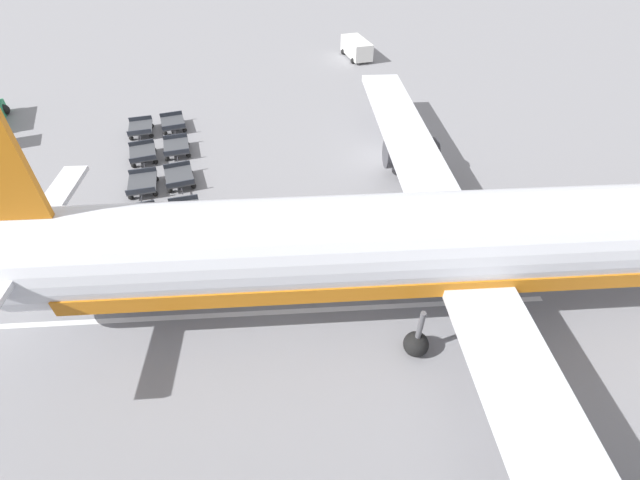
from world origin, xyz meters
TOP-DOWN VIEW (x-y plane):
  - ground_plane at (0.00, 0.00)m, footprint 500.00×500.00m
  - airplane at (13.60, 1.15)m, footprint 44.36×46.95m
  - service_van at (-22.01, 1.70)m, footprint 5.19×3.05m
  - baggage_dolly_row_near_col_a at (-6.06, -18.68)m, footprint 3.37×2.19m
  - baggage_dolly_row_near_col_b at (-1.88, -17.71)m, footprint 3.39×2.34m
  - baggage_dolly_row_near_col_c at (2.16, -16.97)m, footprint 3.36×2.13m
  - baggage_dolly_row_near_col_d at (6.12, -16.29)m, footprint 3.39×2.31m
  - baggage_dolly_row_near_col_e at (10.41, -15.42)m, footprint 3.38×2.25m
  - baggage_dolly_row_mid_a_col_a at (-6.64, -16.23)m, footprint 3.39×2.34m
  - baggage_dolly_row_mid_a_col_b at (-2.57, -15.41)m, footprint 3.37×2.21m
  - baggage_dolly_row_mid_a_col_c at (1.62, -14.66)m, footprint 3.39×2.32m
  - baggage_dolly_row_mid_a_col_d at (5.78, -13.81)m, footprint 3.36×2.15m
  - baggage_dolly_row_mid_a_col_e at (9.83, -12.81)m, footprint 3.38×2.23m
  - stand_guidance_stripe at (13.56, -8.81)m, footprint 1.61×26.76m

SIDE VIEW (x-z plane):
  - ground_plane at x=0.00m, z-range 0.00..0.00m
  - stand_guidance_stripe at x=13.56m, z-range 0.00..0.01m
  - baggage_dolly_row_near_col_a at x=-6.06m, z-range 0.02..0.94m
  - baggage_dolly_row_near_col_b at x=-1.88m, z-range 0.02..0.94m
  - baggage_dolly_row_near_col_c at x=2.16m, z-range 0.02..0.94m
  - baggage_dolly_row_near_col_d at x=6.12m, z-range 0.02..0.94m
  - baggage_dolly_row_near_col_e at x=10.41m, z-range 0.02..0.94m
  - baggage_dolly_row_mid_a_col_a at x=-6.64m, z-range 0.02..0.94m
  - baggage_dolly_row_mid_a_col_b at x=-2.57m, z-range 0.02..0.94m
  - baggage_dolly_row_mid_a_col_c at x=1.62m, z-range 0.02..0.94m
  - baggage_dolly_row_mid_a_col_d at x=5.78m, z-range 0.02..0.94m
  - baggage_dolly_row_mid_a_col_e at x=9.83m, z-range 0.02..0.94m
  - service_van at x=-22.01m, z-range 0.10..2.05m
  - airplane at x=13.60m, z-range -2.54..9.75m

